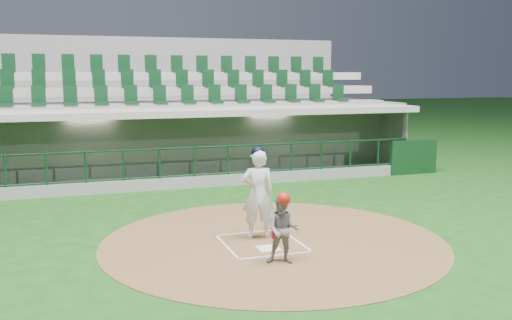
{
  "coord_description": "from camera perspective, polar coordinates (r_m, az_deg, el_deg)",
  "views": [
    {
      "loc": [
        -3.76,
        -11.04,
        3.47
      ],
      "look_at": [
        0.86,
        2.6,
        1.3
      ],
      "focal_mm": 40.0,
      "sensor_mm": 36.0,
      "label": 1
    }
  ],
  "objects": [
    {
      "name": "ground",
      "position": [
        12.16,
        0.1,
        -8.0
      ],
      "size": [
        120.0,
        120.0,
        0.0
      ],
      "primitive_type": "plane",
      "color": "#154413",
      "rests_on": "ground"
    },
    {
      "name": "dirt_circle",
      "position": [
        12.08,
        1.77,
        -8.1
      ],
      "size": [
        7.2,
        7.2,
        0.01
      ],
      "primitive_type": "cylinder",
      "color": "brown",
      "rests_on": "ground"
    },
    {
      "name": "home_plate",
      "position": [
        11.53,
        1.24,
        -8.83
      ],
      "size": [
        0.43,
        0.43,
        0.02
      ],
      "primitive_type": "cube",
      "color": "white",
      "rests_on": "dirt_circle"
    },
    {
      "name": "batter_box_chalk",
      "position": [
        11.89,
        0.57,
        -8.31
      ],
      "size": [
        1.55,
        1.8,
        0.01
      ],
      "color": "white",
      "rests_on": "ground"
    },
    {
      "name": "dugout_structure",
      "position": [
        19.42,
        -7.22,
        1.08
      ],
      "size": [
        16.4,
        3.7,
        3.0
      ],
      "color": "slate",
      "rests_on": "ground"
    },
    {
      "name": "seating_deck",
      "position": [
        22.36,
        -8.97,
        3.21
      ],
      "size": [
        17.0,
        6.72,
        5.15
      ],
      "color": "gray",
      "rests_on": "ground"
    },
    {
      "name": "batter",
      "position": [
        12.06,
        0.17,
        -3.28
      ],
      "size": [
        0.93,
        0.94,
        1.98
      ],
      "color": "white",
      "rests_on": "dirt_circle"
    },
    {
      "name": "catcher",
      "position": [
        10.54,
        2.73,
        -6.86
      ],
      "size": [
        0.75,
        0.68,
        1.34
      ],
      "color": "gray",
      "rests_on": "dirt_circle"
    }
  ]
}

